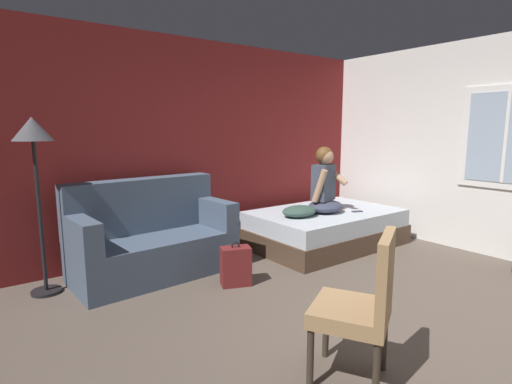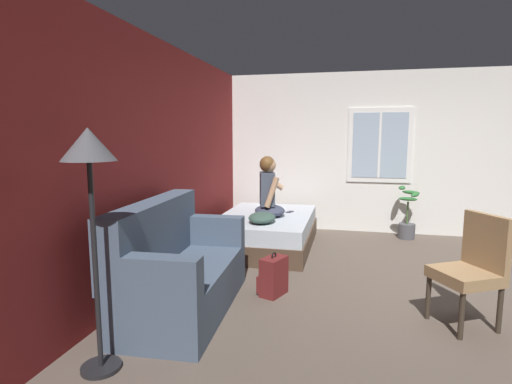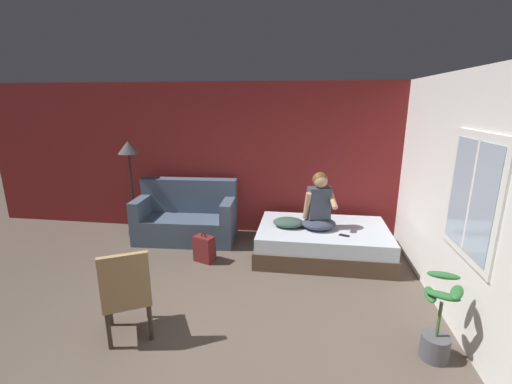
{
  "view_description": "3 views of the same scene",
  "coord_description": "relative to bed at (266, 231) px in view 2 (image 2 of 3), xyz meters",
  "views": [
    {
      "loc": [
        -2.65,
        -1.63,
        1.6
      ],
      "look_at": [
        0.12,
        2.06,
        0.86
      ],
      "focal_mm": 28.0,
      "sensor_mm": 36.0,
      "label": 1
    },
    {
      "loc": [
        -4.38,
        0.89,
        1.65
      ],
      "look_at": [
        0.68,
        2.07,
        0.91
      ],
      "focal_mm": 28.0,
      "sensor_mm": 36.0,
      "label": 2
    },
    {
      "loc": [
        1.0,
        -3.02,
        2.38
      ],
      "look_at": [
        0.28,
        1.93,
        1.04
      ],
      "focal_mm": 24.0,
      "sensor_mm": 36.0,
      "label": 3
    }
  ],
  "objects": [
    {
      "name": "wall_back_accent",
      "position": [
        -1.31,
        0.97,
        1.11
      ],
      "size": [
        10.23,
        0.16,
        2.7
      ],
      "primitive_type": "cube",
      "color": "maroon",
      "rests_on": "ground"
    },
    {
      "name": "potted_plant",
      "position": [
        0.96,
        -2.12,
        0.07
      ],
      "size": [
        0.39,
        0.37,
        0.85
      ],
      "color": "#4C4C51",
      "rests_on": "ground"
    },
    {
      "name": "ground_plane",
      "position": [
        -1.31,
        -2.07,
        -0.24
      ],
      "size": [
        40.0,
        40.0,
        0.0
      ],
      "primitive_type": "plane",
      "color": "brown"
    },
    {
      "name": "bed",
      "position": [
        0.0,
        0.0,
        0.0
      ],
      "size": [
        2.04,
        1.34,
        0.48
      ],
      "color": "#4C3828",
      "rests_on": "ground"
    },
    {
      "name": "couch",
      "position": [
        -2.34,
        0.38,
        0.16
      ],
      "size": [
        1.74,
        0.91,
        1.04
      ],
      "color": "#47566B",
      "rests_on": "ground"
    },
    {
      "name": "side_chair",
      "position": [
        -2.05,
        -2.24,
        0.3
      ],
      "size": [
        0.63,
        0.63,
        0.98
      ],
      "color": "#382D23",
      "rests_on": "ground"
    },
    {
      "name": "person_seated",
      "position": [
        -0.08,
        -0.05,
        0.6
      ],
      "size": [
        0.62,
        0.57,
        0.88
      ],
      "color": "#383D51",
      "rests_on": "bed"
    },
    {
      "name": "throw_pillow",
      "position": [
        -0.54,
        -0.06,
        0.31
      ],
      "size": [
        0.48,
        0.36,
        0.14
      ],
      "primitive_type": "ellipsoid",
      "rotation": [
        0.0,
        0.0,
        -0.01
      ],
      "color": "#385147",
      "rests_on": "bed"
    },
    {
      "name": "backpack",
      "position": [
        -1.78,
        -0.44,
        -0.04
      ],
      "size": [
        0.34,
        0.31,
        0.46
      ],
      "color": "maroon",
      "rests_on": "ground"
    },
    {
      "name": "wall_side_with_window",
      "position": [
        1.38,
        -2.06,
        1.12
      ],
      "size": [
        0.19,
        7.32,
        2.7
      ],
      "color": "silver",
      "rests_on": "ground"
    },
    {
      "name": "cell_phone",
      "position": [
        0.29,
        -0.31,
        0.25
      ],
      "size": [
        0.16,
        0.12,
        0.01
      ],
      "primitive_type": "cube",
      "rotation": [
        0.0,
        0.0,
        4.31
      ],
      "color": "black",
      "rests_on": "bed"
    },
    {
      "name": "floor_lamp",
      "position": [
        -3.38,
        0.5,
        1.19
      ],
      "size": [
        0.36,
        0.36,
        1.7
      ],
      "color": "black",
      "rests_on": "ground"
    }
  ]
}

